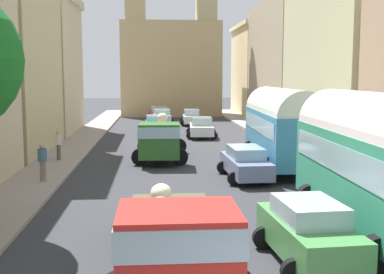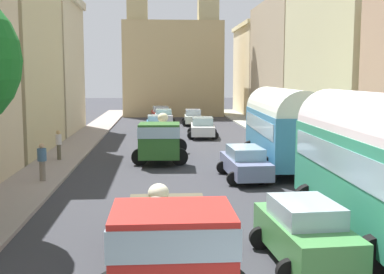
{
  "view_description": "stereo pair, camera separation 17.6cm",
  "coord_description": "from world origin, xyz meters",
  "px_view_note": "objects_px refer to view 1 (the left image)",
  "views": [
    {
      "loc": [
        -1.93,
        -5.43,
        4.65
      ],
      "look_at": [
        0.0,
        20.2,
        1.49
      ],
      "focal_mm": 45.93,
      "sensor_mm": 36.0,
      "label": 1
    },
    {
      "loc": [
        -1.75,
        -5.44,
        4.65
      ],
      "look_at": [
        0.0,
        20.2,
        1.49
      ],
      "focal_mm": 45.93,
      "sensor_mm": 36.0,
      "label": 2
    }
  ],
  "objects_px": {
    "cargo_truck_1": "(160,139)",
    "car_1": "(155,124)",
    "car_3": "(159,113)",
    "car_4": "(308,232)",
    "parked_bus_0": "(379,158)",
    "car_5": "(246,163)",
    "pedestrian_4": "(58,144)",
    "car_7": "(192,117)",
    "parked_bus_1": "(281,124)",
    "pedestrian_0": "(42,161)",
    "car_6": "(201,127)",
    "car_2": "(162,117)",
    "cargo_truck_0": "(175,238)",
    "car_0": "(163,133)"
  },
  "relations": [
    {
      "from": "car_5",
      "to": "car_7",
      "type": "xyz_separation_m",
      "value": [
        -0.6,
        25.26,
        0.01
      ]
    },
    {
      "from": "car_3",
      "to": "car_4",
      "type": "distance_m",
      "value": 41.78
    },
    {
      "from": "cargo_truck_1",
      "to": "pedestrian_0",
      "type": "xyz_separation_m",
      "value": [
        -5.17,
        -5.54,
        -0.19
      ]
    },
    {
      "from": "cargo_truck_1",
      "to": "car_1",
      "type": "height_order",
      "value": "cargo_truck_1"
    },
    {
      "from": "car_1",
      "to": "car_2",
      "type": "xyz_separation_m",
      "value": [
        0.67,
        6.33,
        0.04
      ]
    },
    {
      "from": "cargo_truck_1",
      "to": "car_1",
      "type": "distance_m",
      "value": 13.53
    },
    {
      "from": "cargo_truck_1",
      "to": "car_4",
      "type": "relative_size",
      "value": 1.77
    },
    {
      "from": "car_5",
      "to": "pedestrian_4",
      "type": "relative_size",
      "value": 2.49
    },
    {
      "from": "cargo_truck_0",
      "to": "car_1",
      "type": "bearing_deg",
      "value": 90.81
    },
    {
      "from": "car_0",
      "to": "car_4",
      "type": "distance_m",
      "value": 22.75
    },
    {
      "from": "parked_bus_1",
      "to": "cargo_truck_1",
      "type": "xyz_separation_m",
      "value": [
        -6.22,
        2.23,
        -1.04
      ]
    },
    {
      "from": "parked_bus_0",
      "to": "car_3",
      "type": "height_order",
      "value": "parked_bus_0"
    },
    {
      "from": "car_0",
      "to": "car_2",
      "type": "bearing_deg",
      "value": 89.46
    },
    {
      "from": "car_2",
      "to": "cargo_truck_0",
      "type": "bearing_deg",
      "value": -90.39
    },
    {
      "from": "car_7",
      "to": "parked_bus_0",
      "type": "bearing_deg",
      "value": -85.19
    },
    {
      "from": "parked_bus_0",
      "to": "cargo_truck_1",
      "type": "distance_m",
      "value": 14.99
    },
    {
      "from": "parked_bus_0",
      "to": "cargo_truck_0",
      "type": "xyz_separation_m",
      "value": [
        -5.93,
        -2.9,
        -1.21
      ]
    },
    {
      "from": "parked_bus_1",
      "to": "car_6",
      "type": "relative_size",
      "value": 2.06
    },
    {
      "from": "car_4",
      "to": "car_7",
      "type": "xyz_separation_m",
      "value": [
        -0.28,
        35.52,
        -0.04
      ]
    },
    {
      "from": "cargo_truck_0",
      "to": "car_4",
      "type": "bearing_deg",
      "value": 18.96
    },
    {
      "from": "cargo_truck_1",
      "to": "car_1",
      "type": "bearing_deg",
      "value": 91.2
    },
    {
      "from": "pedestrian_0",
      "to": "pedestrian_4",
      "type": "height_order",
      "value": "pedestrian_0"
    },
    {
      "from": "cargo_truck_1",
      "to": "car_1",
      "type": "relative_size",
      "value": 1.69
    },
    {
      "from": "cargo_truck_0",
      "to": "car_0",
      "type": "relative_size",
      "value": 1.7
    },
    {
      "from": "car_6",
      "to": "cargo_truck_1",
      "type": "bearing_deg",
      "value": -107.29
    },
    {
      "from": "parked_bus_0",
      "to": "car_7",
      "type": "bearing_deg",
      "value": 94.81
    },
    {
      "from": "parked_bus_1",
      "to": "car_4",
      "type": "xyz_separation_m",
      "value": [
        -2.71,
        -13.17,
        -1.44
      ]
    },
    {
      "from": "car_4",
      "to": "pedestrian_4",
      "type": "bearing_deg",
      "value": 120.5
    },
    {
      "from": "car_4",
      "to": "car_5",
      "type": "distance_m",
      "value": 10.26
    },
    {
      "from": "parked_bus_0",
      "to": "parked_bus_1",
      "type": "height_order",
      "value": "parked_bus_0"
    },
    {
      "from": "car_5",
      "to": "car_6",
      "type": "bearing_deg",
      "value": 91.99
    },
    {
      "from": "car_4",
      "to": "car_7",
      "type": "relative_size",
      "value": 1.03
    },
    {
      "from": "car_1",
      "to": "car_7",
      "type": "height_order",
      "value": "car_7"
    },
    {
      "from": "cargo_truck_1",
      "to": "pedestrian_0",
      "type": "distance_m",
      "value": 7.59
    },
    {
      "from": "car_6",
      "to": "car_0",
      "type": "bearing_deg",
      "value": -131.33
    },
    {
      "from": "car_7",
      "to": "pedestrian_0",
      "type": "height_order",
      "value": "pedestrian_0"
    },
    {
      "from": "parked_bus_1",
      "to": "cargo_truck_1",
      "type": "height_order",
      "value": "parked_bus_1"
    },
    {
      "from": "cargo_truck_1",
      "to": "parked_bus_0",
      "type": "bearing_deg",
      "value": -66.04
    },
    {
      "from": "car_2",
      "to": "car_4",
      "type": "distance_m",
      "value": 35.38
    },
    {
      "from": "cargo_truck_1",
      "to": "car_7",
      "type": "xyz_separation_m",
      "value": [
        3.22,
        20.12,
        -0.44
      ]
    },
    {
      "from": "parked_bus_1",
      "to": "parked_bus_0",
      "type": "bearing_deg",
      "value": -90.74
    },
    {
      "from": "pedestrian_4",
      "to": "pedestrian_0",
      "type": "bearing_deg",
      "value": -86.08
    },
    {
      "from": "car_7",
      "to": "car_5",
      "type": "bearing_deg",
      "value": -88.64
    },
    {
      "from": "pedestrian_0",
      "to": "car_0",
      "type": "bearing_deg",
      "value": 66.73
    },
    {
      "from": "car_1",
      "to": "pedestrian_0",
      "type": "bearing_deg",
      "value": -104.39
    },
    {
      "from": "car_7",
      "to": "parked_bus_1",
      "type": "bearing_deg",
      "value": -82.37
    },
    {
      "from": "cargo_truck_1",
      "to": "car_6",
      "type": "height_order",
      "value": "cargo_truck_1"
    },
    {
      "from": "car_3",
      "to": "car_7",
      "type": "relative_size",
      "value": 1.1
    },
    {
      "from": "car_4",
      "to": "pedestrian_0",
      "type": "distance_m",
      "value": 13.13
    },
    {
      "from": "car_0",
      "to": "car_1",
      "type": "height_order",
      "value": "car_1"
    }
  ]
}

